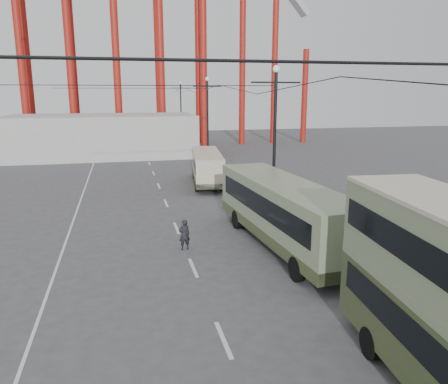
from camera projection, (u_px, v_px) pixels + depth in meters
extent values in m
cube|color=silver|center=(171.00, 214.00, 28.19)|extent=(0.15, 82.00, 0.01)
cube|color=silver|center=(260.00, 205.00, 30.57)|extent=(0.12, 120.00, 0.01)
cube|color=silver|center=(75.00, 216.00, 27.80)|extent=(0.12, 120.00, 0.01)
cylinder|color=black|center=(274.00, 144.00, 27.70)|extent=(0.20, 0.20, 9.00)
cylinder|color=black|center=(273.00, 209.00, 28.66)|extent=(0.44, 0.44, 0.50)
cube|color=black|center=(276.00, 82.00, 26.85)|extent=(3.20, 0.10, 0.10)
sphere|color=white|center=(276.00, 69.00, 26.67)|extent=(0.44, 0.44, 0.44)
cylinder|color=black|center=(208.00, 122.00, 48.58)|extent=(0.20, 0.20, 9.00)
cylinder|color=black|center=(208.00, 159.00, 49.53)|extent=(0.44, 0.44, 0.50)
cube|color=black|center=(207.00, 86.00, 47.72)|extent=(3.20, 0.10, 0.10)
sphere|color=white|center=(207.00, 79.00, 47.54)|extent=(0.44, 0.44, 0.44)
cylinder|color=black|center=(181.00, 113.00, 69.45)|extent=(0.20, 0.20, 9.00)
cylinder|color=black|center=(182.00, 139.00, 70.40)|extent=(0.44, 0.44, 0.50)
cube|color=black|center=(180.00, 88.00, 68.59)|extent=(3.20, 0.10, 0.10)
sphere|color=white|center=(180.00, 83.00, 68.41)|extent=(0.44, 0.44, 0.44)
cylinder|color=maroon|center=(20.00, 46.00, 55.97)|extent=(1.00, 1.00, 27.00)
cylinder|color=maroon|center=(26.00, 49.00, 59.77)|extent=(1.00, 1.00, 27.00)
cylinder|color=maroon|center=(66.00, 10.00, 56.30)|extent=(1.00, 1.00, 36.00)
cylinder|color=maroon|center=(69.00, 15.00, 60.10)|extent=(1.00, 1.00, 36.00)
cylinder|color=maroon|center=(243.00, 40.00, 63.27)|extent=(0.90, 0.90, 30.00)
cylinder|color=maroon|center=(274.00, 69.00, 65.28)|extent=(0.90, 0.90, 22.00)
cylinder|color=maroon|center=(304.00, 97.00, 67.29)|extent=(0.90, 0.90, 14.00)
cube|color=#A9A9A3|center=(103.00, 136.00, 53.08)|extent=(22.00, 10.00, 5.00)
cylinder|color=black|center=(370.00, 343.00, 12.92)|extent=(0.35, 0.98, 0.95)
cylinder|color=black|center=(438.00, 337.00, 13.21)|extent=(0.35, 0.98, 0.95)
cube|color=gray|center=(284.00, 211.00, 21.93)|extent=(3.59, 12.09, 2.60)
cube|color=black|center=(284.00, 202.00, 21.83)|extent=(3.54, 10.80, 1.03)
cube|color=#334022|center=(283.00, 230.00, 22.16)|extent=(3.62, 12.09, 0.54)
cube|color=gray|center=(284.00, 184.00, 21.62)|extent=(3.61, 12.09, 0.17)
cylinder|color=black|center=(238.00, 220.00, 25.00)|extent=(0.38, 1.10, 1.08)
cylinder|color=black|center=(278.00, 217.00, 25.72)|extent=(0.38, 1.10, 1.08)
cylinder|color=black|center=(295.00, 267.00, 18.35)|extent=(0.38, 1.10, 1.08)
cylinder|color=black|center=(345.00, 260.00, 19.07)|extent=(0.38, 1.10, 1.08)
cube|color=beige|center=(207.00, 166.00, 37.13)|extent=(3.30, 9.03, 2.12)
cube|color=black|center=(207.00, 162.00, 37.05)|extent=(3.20, 7.98, 0.84)
cube|color=#334022|center=(207.00, 176.00, 37.32)|extent=(3.33, 9.03, 0.44)
cube|color=beige|center=(207.00, 153.00, 36.88)|extent=(3.32, 9.03, 0.14)
cylinder|color=black|center=(194.00, 174.00, 39.50)|extent=(0.36, 0.91, 0.88)
cylinder|color=black|center=(216.00, 174.00, 39.70)|extent=(0.36, 0.91, 0.88)
cylinder|color=black|center=(197.00, 186.00, 34.71)|extent=(0.36, 0.91, 0.88)
cylinder|color=black|center=(222.00, 185.00, 34.91)|extent=(0.36, 0.91, 0.88)
imported|color=black|center=(184.00, 235.00, 21.74)|extent=(0.63, 0.47, 1.57)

